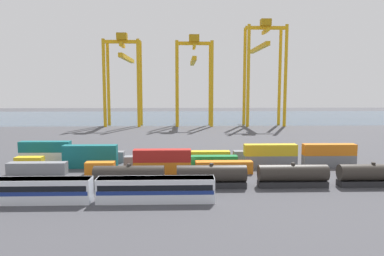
{
  "coord_description": "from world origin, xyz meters",
  "views": [
    {
      "loc": [
        -1.82,
        -78.62,
        17.95
      ],
      "look_at": [
        1.04,
        18.69,
        7.05
      ],
      "focal_mm": 33.03,
      "sensor_mm": 36.0,
      "label": 1
    }
  ],
  "objects_px": {
    "shipping_container_0": "(37,168)",
    "gantry_crane_east": "(263,61)",
    "shipping_container_9": "(211,161)",
    "shipping_container_12": "(329,161)",
    "gantry_crane_central": "(194,71)",
    "shipping_container_2": "(162,168)",
    "passenger_train": "(94,189)",
    "gantry_crane_west": "(124,69)",
    "shipping_container_17": "(153,157)",
    "shipping_container_16": "(99,157)",
    "freight_tank_row": "(293,175)"
  },
  "relations": [
    {
      "from": "gantry_crane_central",
      "to": "gantry_crane_east",
      "type": "distance_m",
      "value": 34.27
    },
    {
      "from": "shipping_container_2",
      "to": "gantry_crane_east",
      "type": "height_order",
      "value": "gantry_crane_east"
    },
    {
      "from": "passenger_train",
      "to": "shipping_container_2",
      "type": "xyz_separation_m",
      "value": [
        9.76,
        18.63,
        -0.84
      ]
    },
    {
      "from": "passenger_train",
      "to": "shipping_container_9",
      "type": "height_order",
      "value": "passenger_train"
    },
    {
      "from": "shipping_container_9",
      "to": "shipping_container_12",
      "type": "height_order",
      "value": "same"
    },
    {
      "from": "shipping_container_16",
      "to": "gantry_crane_east",
      "type": "distance_m",
      "value": 110.62
    },
    {
      "from": "passenger_train",
      "to": "shipping_container_12",
      "type": "xyz_separation_m",
      "value": [
        48.02,
        24.79,
        -0.84
      ]
    },
    {
      "from": "shipping_container_0",
      "to": "gantry_crane_east",
      "type": "height_order",
      "value": "gantry_crane_east"
    },
    {
      "from": "shipping_container_2",
      "to": "shipping_container_16",
      "type": "height_order",
      "value": "same"
    },
    {
      "from": "shipping_container_17",
      "to": "gantry_crane_central",
      "type": "height_order",
      "value": "gantry_crane_central"
    },
    {
      "from": "shipping_container_12",
      "to": "shipping_container_17",
      "type": "bearing_deg",
      "value": 171.52
    },
    {
      "from": "shipping_container_9",
      "to": "gantry_crane_west",
      "type": "bearing_deg",
      "value": 110.11
    },
    {
      "from": "gantry_crane_central",
      "to": "shipping_container_17",
      "type": "bearing_deg",
      "value": -98.51
    },
    {
      "from": "shipping_container_2",
      "to": "shipping_container_12",
      "type": "height_order",
      "value": "same"
    },
    {
      "from": "shipping_container_17",
      "to": "gantry_crane_east",
      "type": "xyz_separation_m",
      "value": [
        47.18,
        87.88,
        29.83
      ]
    },
    {
      "from": "passenger_train",
      "to": "shipping_container_9",
      "type": "distance_m",
      "value": 32.21
    },
    {
      "from": "passenger_train",
      "to": "shipping_container_2",
      "type": "height_order",
      "value": "passenger_train"
    },
    {
      "from": "gantry_crane_east",
      "to": "shipping_container_17",
      "type": "bearing_deg",
      "value": -118.23
    },
    {
      "from": "gantry_crane_west",
      "to": "gantry_crane_central",
      "type": "height_order",
      "value": "gantry_crane_west"
    },
    {
      "from": "freight_tank_row",
      "to": "gantry_crane_east",
      "type": "relative_size",
      "value": 1.43
    },
    {
      "from": "shipping_container_9",
      "to": "gantry_crane_west",
      "type": "height_order",
      "value": "gantry_crane_west"
    },
    {
      "from": "shipping_container_17",
      "to": "gantry_crane_west",
      "type": "bearing_deg",
      "value": 103.21
    },
    {
      "from": "shipping_container_12",
      "to": "shipping_container_16",
      "type": "distance_m",
      "value": 54.7
    },
    {
      "from": "gantry_crane_central",
      "to": "gantry_crane_east",
      "type": "xyz_separation_m",
      "value": [
        33.98,
        -0.34,
        4.44
      ]
    },
    {
      "from": "shipping_container_2",
      "to": "gantry_crane_east",
      "type": "xyz_separation_m",
      "value": [
        44.12,
        100.19,
        29.83
      ]
    },
    {
      "from": "gantry_crane_central",
      "to": "freight_tank_row",
      "type": "bearing_deg",
      "value": -82.67
    },
    {
      "from": "shipping_container_0",
      "to": "shipping_container_16",
      "type": "xyz_separation_m",
      "value": [
        10.07,
        12.32,
        0.0
      ]
    },
    {
      "from": "gantry_crane_east",
      "to": "freight_tank_row",
      "type": "bearing_deg",
      "value": -100.05
    },
    {
      "from": "shipping_container_2",
      "to": "freight_tank_row",
      "type": "bearing_deg",
      "value": -23.68
    },
    {
      "from": "gantry_crane_east",
      "to": "shipping_container_2",
      "type": "bearing_deg",
      "value": -113.76
    },
    {
      "from": "freight_tank_row",
      "to": "shipping_container_0",
      "type": "relative_size",
      "value": 5.98
    },
    {
      "from": "shipping_container_9",
      "to": "passenger_train",
      "type": "bearing_deg",
      "value": -129.66
    },
    {
      "from": "freight_tank_row",
      "to": "gantry_crane_central",
      "type": "height_order",
      "value": "gantry_crane_central"
    },
    {
      "from": "passenger_train",
      "to": "gantry_crane_west",
      "type": "bearing_deg",
      "value": 96.73
    },
    {
      "from": "shipping_container_16",
      "to": "gantry_crane_east",
      "type": "height_order",
      "value": "gantry_crane_east"
    },
    {
      "from": "shipping_container_0",
      "to": "shipping_container_2",
      "type": "height_order",
      "value": "same"
    },
    {
      "from": "shipping_container_2",
      "to": "shipping_container_12",
      "type": "bearing_deg",
      "value": 9.14
    },
    {
      "from": "passenger_train",
      "to": "gantry_crane_central",
      "type": "height_order",
      "value": "gantry_crane_central"
    },
    {
      "from": "shipping_container_0",
      "to": "gantry_crane_east",
      "type": "distance_m",
      "value": 125.97
    },
    {
      "from": "shipping_container_17",
      "to": "gantry_crane_central",
      "type": "xyz_separation_m",
      "value": [
        13.2,
        88.22,
        25.4
      ]
    },
    {
      "from": "freight_tank_row",
      "to": "shipping_container_0",
      "type": "height_order",
      "value": "freight_tank_row"
    },
    {
      "from": "gantry_crane_east",
      "to": "gantry_crane_west",
      "type": "bearing_deg",
      "value": 179.5
    },
    {
      "from": "shipping_container_2",
      "to": "gantry_crane_west",
      "type": "xyz_separation_m",
      "value": [
        -23.84,
        100.79,
        26.01
      ]
    },
    {
      "from": "passenger_train",
      "to": "shipping_container_17",
      "type": "bearing_deg",
      "value": 77.81
    },
    {
      "from": "shipping_container_12",
      "to": "gantry_crane_west",
      "type": "bearing_deg",
      "value": 123.28
    },
    {
      "from": "shipping_container_12",
      "to": "passenger_train",
      "type": "bearing_deg",
      "value": -152.69
    },
    {
      "from": "freight_tank_row",
      "to": "shipping_container_2",
      "type": "height_order",
      "value": "freight_tank_row"
    },
    {
      "from": "gantry_crane_east",
      "to": "shipping_container_16",
      "type": "bearing_deg",
      "value": -124.41
    },
    {
      "from": "shipping_container_2",
      "to": "gantry_crane_west",
      "type": "bearing_deg",
      "value": 103.31
    },
    {
      "from": "freight_tank_row",
      "to": "shipping_container_9",
      "type": "bearing_deg",
      "value": 128.97
    }
  ]
}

